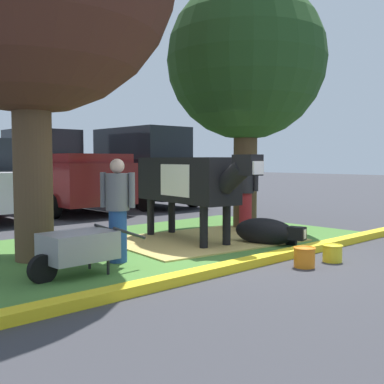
# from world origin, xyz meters

# --- Properties ---
(ground_plane) EXTENTS (80.00, 80.00, 0.00)m
(ground_plane) POSITION_xyz_m (0.00, 0.00, 0.00)
(ground_plane) COLOR #38383D
(grass_island) EXTENTS (7.47, 4.33, 0.02)m
(grass_island) POSITION_xyz_m (-0.05, 1.69, 0.01)
(grass_island) COLOR #477A33
(grass_island) RESTS_ON ground
(curb_yellow) EXTENTS (8.67, 0.24, 0.12)m
(curb_yellow) POSITION_xyz_m (-0.05, -0.62, 0.06)
(curb_yellow) COLOR yellow
(curb_yellow) RESTS_ON ground
(hay_bedding) EXTENTS (3.48, 2.79, 0.04)m
(hay_bedding) POSITION_xyz_m (0.54, 1.30, 0.03)
(hay_bedding) COLOR tan
(hay_bedding) RESTS_ON ground
(shade_tree_right) EXTENTS (3.40, 3.40, 5.34)m
(shade_tree_right) POSITION_xyz_m (2.37, 1.86, 3.60)
(shade_tree_right) COLOR #4C3823
(shade_tree_right) RESTS_ON ground
(cow_holstein) EXTENTS (1.00, 3.13, 1.58)m
(cow_holstein) POSITION_xyz_m (0.29, 1.39, 1.13)
(cow_holstein) COLOR black
(cow_holstein) RESTS_ON ground
(calf_lying) EXTENTS (0.73, 1.33, 0.48)m
(calf_lying) POSITION_xyz_m (1.08, 0.27, 0.24)
(calf_lying) COLOR black
(calf_lying) RESTS_ON ground
(person_handler) EXTENTS (0.34, 0.46, 1.52)m
(person_handler) POSITION_xyz_m (-1.65, 0.83, 0.81)
(person_handler) COLOR #23478C
(person_handler) RESTS_ON ground
(person_visitor_near) EXTENTS (0.34, 0.49, 1.62)m
(person_visitor_near) POSITION_xyz_m (1.89, 1.44, 0.87)
(person_visitor_near) COLOR maroon
(person_visitor_near) RESTS_ON ground
(wheelbarrow) EXTENTS (1.60, 0.62, 0.63)m
(wheelbarrow) POSITION_xyz_m (-2.51, 0.50, 0.39)
(wheelbarrow) COLOR gray
(wheelbarrow) RESTS_ON ground
(bucket_orange) EXTENTS (0.31, 0.31, 0.28)m
(bucket_orange) POSITION_xyz_m (0.10, -1.17, 0.15)
(bucket_orange) COLOR orange
(bucket_orange) RESTS_ON ground
(bucket_yellow) EXTENTS (0.30, 0.30, 0.25)m
(bucket_yellow) POSITION_xyz_m (0.72, -1.25, 0.13)
(bucket_yellow) COLOR yellow
(bucket_yellow) RESTS_ON ground
(pickup_truck_maroon) EXTENTS (2.30, 5.44, 2.42)m
(pickup_truck_maroon) POSITION_xyz_m (1.12, 8.15, 1.11)
(pickup_truck_maroon) COLOR maroon
(pickup_truck_maroon) RESTS_ON ground
(suv_black) EXTENTS (2.19, 4.63, 2.52)m
(suv_black) POSITION_xyz_m (3.88, 7.59, 1.27)
(suv_black) COLOR black
(suv_black) RESTS_ON ground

